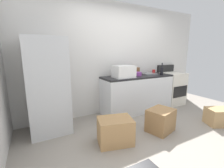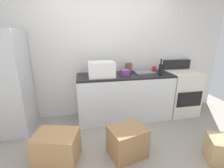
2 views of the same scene
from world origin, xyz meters
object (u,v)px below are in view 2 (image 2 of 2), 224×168
object	(u,v)px
stove_oven	(180,92)
cardboard_box_small	(57,147)
mixing_bowl	(125,72)
microwave	(101,69)
wine_bottle	(160,69)
coffee_mug	(154,69)
cardboard_box_large	(127,141)
knife_block	(129,67)
refrigerator	(5,84)

from	to	relation	value
stove_oven	cardboard_box_small	world-z (taller)	stove_oven
mixing_bowl	cardboard_box_small	xyz separation A→B (m)	(-1.18, -0.98, -0.74)
microwave	wine_bottle	world-z (taller)	wine_bottle
stove_oven	coffee_mug	xyz separation A→B (m)	(-0.56, 0.15, 0.48)
stove_oven	wine_bottle	world-z (taller)	wine_bottle
mixing_bowl	cardboard_box_small	world-z (taller)	mixing_bowl
cardboard_box_large	stove_oven	bearing A→B (deg)	35.60
knife_block	cardboard_box_large	size ratio (longest dim) A/B	0.38
stove_oven	coffee_mug	bearing A→B (deg)	165.19
refrigerator	microwave	distance (m)	1.60
refrigerator	cardboard_box_large	world-z (taller)	refrigerator
knife_block	cardboard_box_large	distance (m)	1.51
stove_oven	coffee_mug	world-z (taller)	stove_oven
microwave	cardboard_box_large	distance (m)	1.28
wine_bottle	cardboard_box_small	xyz separation A→B (m)	(-1.80, -0.81, -0.80)
refrigerator	microwave	size ratio (longest dim) A/B	3.72
coffee_mug	wine_bottle	bearing A→B (deg)	-96.12
coffee_mug	knife_block	world-z (taller)	knife_block
microwave	cardboard_box_large	world-z (taller)	microwave
refrigerator	mixing_bowl	xyz separation A→B (m)	(2.05, 0.06, 0.09)
stove_oven	microwave	xyz separation A→B (m)	(-1.68, -0.08, 0.57)
microwave	knife_block	bearing A→B (deg)	25.24
wine_bottle	coffee_mug	xyz separation A→B (m)	(0.03, 0.32, -0.06)
coffee_mug	stove_oven	bearing A→B (deg)	-14.81
microwave	wine_bottle	size ratio (longest dim) A/B	1.53
microwave	coffee_mug	world-z (taller)	microwave
knife_block	mixing_bowl	world-z (taller)	knife_block
stove_oven	cardboard_box_small	bearing A→B (deg)	-157.68
microwave	cardboard_box_large	size ratio (longest dim) A/B	0.97
wine_bottle	knife_block	size ratio (longest dim) A/B	1.67
wine_bottle	cardboard_box_large	world-z (taller)	wine_bottle
microwave	coffee_mug	bearing A→B (deg)	11.67
wine_bottle	mixing_bowl	size ratio (longest dim) A/B	1.58
stove_oven	wine_bottle	xyz separation A→B (m)	(-0.59, -0.17, 0.54)
coffee_mug	microwave	bearing A→B (deg)	-168.33
wine_bottle	knife_block	world-z (taller)	wine_bottle
knife_block	coffee_mug	bearing A→B (deg)	-4.78
refrigerator	mixing_bowl	distance (m)	2.06
stove_oven	mixing_bowl	size ratio (longest dim) A/B	5.79
stove_oven	microwave	size ratio (longest dim) A/B	2.39
stove_oven	wine_bottle	distance (m)	0.82
refrigerator	cardboard_box_large	xyz separation A→B (m)	(1.81, -0.99, -0.64)
mixing_bowl	cardboard_box_small	distance (m)	1.71
wine_bottle	cardboard_box_large	distance (m)	1.46
cardboard_box_large	cardboard_box_small	size ratio (longest dim) A/B	0.88
coffee_mug	knife_block	bearing A→B (deg)	175.22
stove_oven	cardboard_box_large	world-z (taller)	stove_oven
refrigerator	coffee_mug	world-z (taller)	refrigerator
refrigerator	microwave	xyz separation A→B (m)	(1.59, -0.03, 0.18)
microwave	knife_block	xyz separation A→B (m)	(0.58, 0.28, -0.05)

